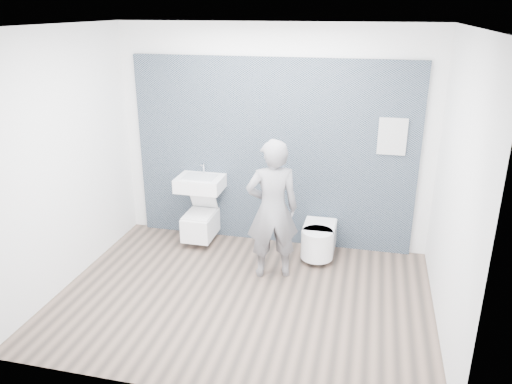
% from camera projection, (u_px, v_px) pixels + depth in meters
% --- Properties ---
extents(ground, '(4.00, 4.00, 0.00)m').
position_uv_depth(ground, '(243.00, 297.00, 5.42)').
color(ground, brown).
rests_on(ground, ground).
extents(room_shell, '(4.00, 4.00, 4.00)m').
position_uv_depth(room_shell, '(242.00, 142.00, 4.81)').
color(room_shell, white).
rests_on(room_shell, ground).
extents(tile_wall, '(3.60, 0.06, 2.40)m').
position_uv_depth(tile_wall, '(271.00, 239.00, 6.76)').
color(tile_wall, black).
rests_on(tile_wall, ground).
extents(washbasin, '(0.59, 0.44, 0.44)m').
position_uv_depth(washbasin, '(200.00, 183.00, 6.44)').
color(washbasin, white).
rests_on(washbasin, ground).
extents(toilet_square, '(0.37, 0.54, 0.69)m').
position_uv_depth(toilet_square, '(201.00, 223.00, 6.59)').
color(toilet_square, white).
rests_on(toilet_square, ground).
extents(toilet_rounded, '(0.40, 0.67, 0.36)m').
position_uv_depth(toilet_rounded, '(318.00, 240.00, 6.19)').
color(toilet_rounded, white).
rests_on(toilet_rounded, ground).
extents(info_placard, '(0.33, 0.03, 0.44)m').
position_uv_depth(info_placard, '(381.00, 252.00, 6.40)').
color(info_placard, white).
rests_on(info_placard, ground).
extents(visitor, '(0.69, 0.57, 1.64)m').
position_uv_depth(visitor, '(272.00, 210.00, 5.60)').
color(visitor, slate).
rests_on(visitor, ground).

